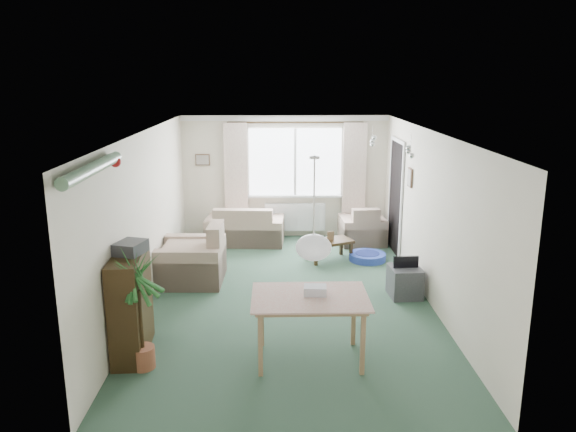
{
  "coord_description": "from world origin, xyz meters",
  "views": [
    {
      "loc": [
        -0.17,
        -7.63,
        3.15
      ],
      "look_at": [
        0.0,
        0.3,
        1.15
      ],
      "focal_mm": 35.0,
      "sensor_mm": 36.0,
      "label": 1
    }
  ],
  "objects_px": {
    "sofa": "(245,225)",
    "bookshelf": "(131,305)",
    "armchair_corner": "(362,224)",
    "pet_bed": "(367,257)",
    "coffee_table": "(329,250)",
    "houseplant": "(140,312)",
    "tv_cube": "(405,282)",
    "dining_table": "(310,329)",
    "armchair_left": "(191,253)"
  },
  "relations": [
    {
      "from": "armchair_left",
      "to": "houseplant",
      "type": "xyz_separation_m",
      "value": [
        -0.15,
        -2.71,
        0.21
      ]
    },
    {
      "from": "dining_table",
      "to": "pet_bed",
      "type": "relative_size",
      "value": 1.88
    },
    {
      "from": "dining_table",
      "to": "pet_bed",
      "type": "bearing_deg",
      "value": 70.77
    },
    {
      "from": "armchair_left",
      "to": "dining_table",
      "type": "distance_m",
      "value": 3.07
    },
    {
      "from": "dining_table",
      "to": "tv_cube",
      "type": "bearing_deg",
      "value": 51.04
    },
    {
      "from": "tv_cube",
      "to": "coffee_table",
      "type": "bearing_deg",
      "value": 115.72
    },
    {
      "from": "pet_bed",
      "to": "coffee_table",
      "type": "bearing_deg",
      "value": 176.24
    },
    {
      "from": "dining_table",
      "to": "tv_cube",
      "type": "distance_m",
      "value": 2.39
    },
    {
      "from": "armchair_left",
      "to": "bookshelf",
      "type": "height_order",
      "value": "bookshelf"
    },
    {
      "from": "tv_cube",
      "to": "armchair_corner",
      "type": "bearing_deg",
      "value": 90.88
    },
    {
      "from": "armchair_corner",
      "to": "bookshelf",
      "type": "xyz_separation_m",
      "value": [
        -3.31,
        -4.34,
        0.23
      ]
    },
    {
      "from": "dining_table",
      "to": "houseplant",
      "type": "bearing_deg",
      "value": -175.21
    },
    {
      "from": "sofa",
      "to": "houseplant",
      "type": "height_order",
      "value": "houseplant"
    },
    {
      "from": "coffee_table",
      "to": "dining_table",
      "type": "distance_m",
      "value": 3.58
    },
    {
      "from": "armchair_corner",
      "to": "tv_cube",
      "type": "height_order",
      "value": "armchair_corner"
    },
    {
      "from": "coffee_table",
      "to": "houseplant",
      "type": "bearing_deg",
      "value": -123.0
    },
    {
      "from": "armchair_left",
      "to": "dining_table",
      "type": "relative_size",
      "value": 0.86
    },
    {
      "from": "bookshelf",
      "to": "tv_cube",
      "type": "xyz_separation_m",
      "value": [
        3.54,
        1.65,
        -0.38
      ]
    },
    {
      "from": "coffee_table",
      "to": "pet_bed",
      "type": "bearing_deg",
      "value": -3.76
    },
    {
      "from": "dining_table",
      "to": "sofa",
      "type": "bearing_deg",
      "value": 102.03
    },
    {
      "from": "sofa",
      "to": "houseplant",
      "type": "relative_size",
      "value": 1.11
    },
    {
      "from": "houseplant",
      "to": "dining_table",
      "type": "relative_size",
      "value": 1.11
    },
    {
      "from": "armchair_left",
      "to": "houseplant",
      "type": "height_order",
      "value": "houseplant"
    },
    {
      "from": "tv_cube",
      "to": "dining_table",
      "type": "bearing_deg",
      "value": -132.86
    },
    {
      "from": "sofa",
      "to": "pet_bed",
      "type": "xyz_separation_m",
      "value": [
        2.19,
        -1.09,
        -0.3
      ]
    },
    {
      "from": "armchair_corner",
      "to": "pet_bed",
      "type": "xyz_separation_m",
      "value": [
        -0.06,
        -1.05,
        -0.31
      ]
    },
    {
      "from": "sofa",
      "to": "armchair_corner",
      "type": "xyz_separation_m",
      "value": [
        2.25,
        -0.03,
        0.0
      ]
    },
    {
      "from": "armchair_corner",
      "to": "bookshelf",
      "type": "relative_size",
      "value": 0.69
    },
    {
      "from": "houseplant",
      "to": "dining_table",
      "type": "xyz_separation_m",
      "value": [
        1.85,
        0.15,
        -0.29
      ]
    },
    {
      "from": "armchair_left",
      "to": "coffee_table",
      "type": "relative_size",
      "value": 1.3
    },
    {
      "from": "sofa",
      "to": "pet_bed",
      "type": "bearing_deg",
      "value": 157.33
    },
    {
      "from": "dining_table",
      "to": "armchair_corner",
      "type": "bearing_deg",
      "value": 74.32
    },
    {
      "from": "sofa",
      "to": "dining_table",
      "type": "distance_m",
      "value": 4.68
    },
    {
      "from": "houseplant",
      "to": "coffee_table",
      "type": "bearing_deg",
      "value": 57.0
    },
    {
      "from": "armchair_corner",
      "to": "tv_cube",
      "type": "xyz_separation_m",
      "value": [
        0.22,
        -2.69,
        -0.15
      ]
    },
    {
      "from": "sofa",
      "to": "pet_bed",
      "type": "distance_m",
      "value": 2.47
    },
    {
      "from": "bookshelf",
      "to": "pet_bed",
      "type": "distance_m",
      "value": 4.66
    },
    {
      "from": "houseplant",
      "to": "dining_table",
      "type": "bearing_deg",
      "value": 4.79
    },
    {
      "from": "armchair_corner",
      "to": "dining_table",
      "type": "xyz_separation_m",
      "value": [
        -1.28,
        -4.54,
        0.0
      ]
    },
    {
      "from": "sofa",
      "to": "dining_table",
      "type": "xyz_separation_m",
      "value": [
        0.98,
        -4.58,
        0.01
      ]
    },
    {
      "from": "bookshelf",
      "to": "houseplant",
      "type": "bearing_deg",
      "value": -64.89
    },
    {
      "from": "bookshelf",
      "to": "houseplant",
      "type": "relative_size",
      "value": 0.9
    },
    {
      "from": "dining_table",
      "to": "armchair_left",
      "type": "bearing_deg",
      "value": 123.63
    },
    {
      "from": "houseplant",
      "to": "tv_cube",
      "type": "relative_size",
      "value": 2.76
    },
    {
      "from": "sofa",
      "to": "bookshelf",
      "type": "xyz_separation_m",
      "value": [
        -1.06,
        -4.38,
        0.23
      ]
    },
    {
      "from": "bookshelf",
      "to": "pet_bed",
      "type": "relative_size",
      "value": 1.88
    },
    {
      "from": "armchair_corner",
      "to": "bookshelf",
      "type": "bearing_deg",
      "value": 49.1
    },
    {
      "from": "houseplant",
      "to": "armchair_left",
      "type": "bearing_deg",
      "value": 86.83
    },
    {
      "from": "tv_cube",
      "to": "armchair_left",
      "type": "bearing_deg",
      "value": 163.77
    },
    {
      "from": "armchair_corner",
      "to": "houseplant",
      "type": "bearing_deg",
      "value": 52.83
    }
  ]
}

